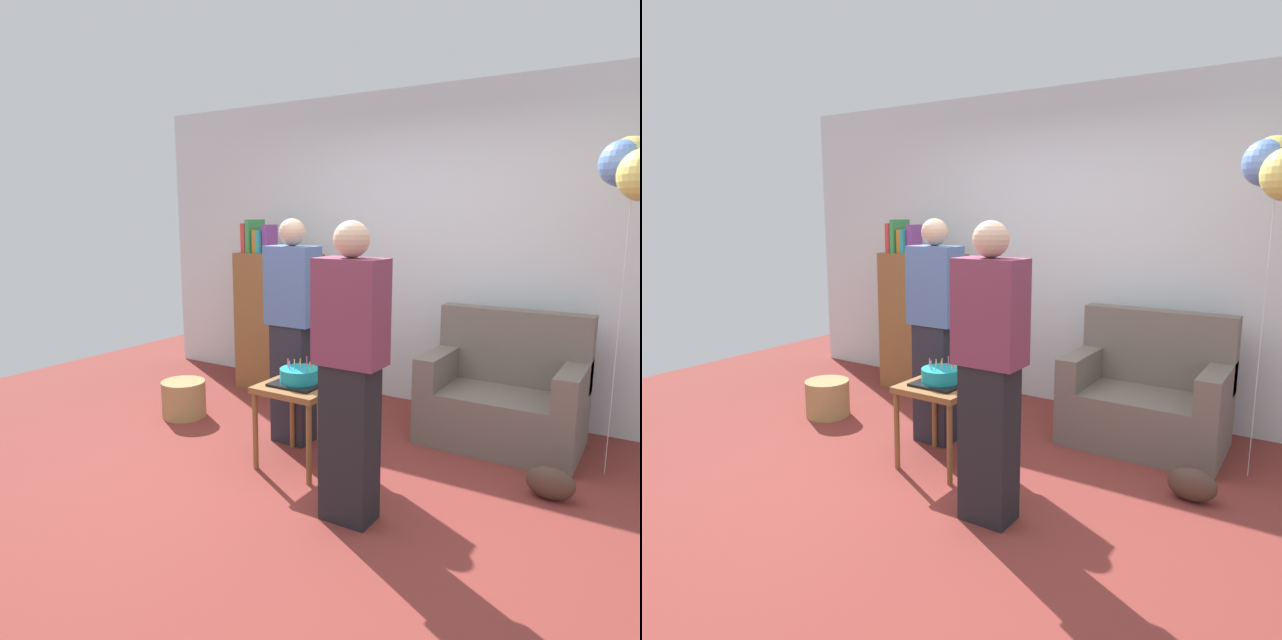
{
  "view_description": "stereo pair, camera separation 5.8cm",
  "coord_description": "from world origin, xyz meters",
  "views": [
    {
      "loc": [
        1.81,
        -2.64,
        1.66
      ],
      "look_at": [
        -0.24,
        0.6,
        0.95
      ],
      "focal_mm": 32.17,
      "sensor_mm": 36.0,
      "label": 1
    },
    {
      "loc": [
        1.86,
        -2.61,
        1.66
      ],
      "look_at": [
        -0.24,
        0.6,
        0.95
      ],
      "focal_mm": 32.17,
      "sensor_mm": 36.0,
      "label": 2
    }
  ],
  "objects": [
    {
      "name": "person_holding_cake",
      "position": [
        0.38,
        -0.08,
        0.83
      ],
      "size": [
        0.36,
        0.22,
        1.63
      ],
      "rotation": [
        0.0,
        0.0,
        2.91
      ],
      "color": "black",
      "rests_on": "ground_plane"
    },
    {
      "name": "wall_back",
      "position": [
        0.0,
        2.05,
        1.35
      ],
      "size": [
        6.0,
        0.1,
        2.7
      ],
      "primitive_type": "cube",
      "color": "silver",
      "rests_on": "ground_plane"
    },
    {
      "name": "bookshelf",
      "position": [
        -1.37,
        1.64,
        0.68
      ],
      "size": [
        0.8,
        0.36,
        1.61
      ],
      "color": "brown",
      "rests_on": "ground_plane"
    },
    {
      "name": "birthday_cake",
      "position": [
        -0.24,
        0.35,
        0.61
      ],
      "size": [
        0.32,
        0.32,
        0.17
      ],
      "color": "black",
      "rests_on": "side_table"
    },
    {
      "name": "person_blowing_candles",
      "position": [
        -0.52,
        0.67,
        0.83
      ],
      "size": [
        0.36,
        0.22,
        1.63
      ],
      "rotation": [
        0.0,
        0.0,
        -0.37
      ],
      "color": "#23232D",
      "rests_on": "ground_plane"
    },
    {
      "name": "handbag",
      "position": [
        1.27,
        0.74,
        0.1
      ],
      "size": [
        0.28,
        0.14,
        0.2
      ],
      "primitive_type": "ellipsoid",
      "color": "#473328",
      "rests_on": "ground_plane"
    },
    {
      "name": "side_table",
      "position": [
        -0.24,
        0.35,
        0.48
      ],
      "size": [
        0.48,
        0.48,
        0.56
      ],
      "color": "brown",
      "rests_on": "ground_plane"
    },
    {
      "name": "wicker_basket",
      "position": [
        -1.59,
        0.6,
        0.15
      ],
      "size": [
        0.36,
        0.36,
        0.3
      ],
      "primitive_type": "cylinder",
      "color": "#A88451",
      "rests_on": "ground_plane"
    },
    {
      "name": "balloon_bunch",
      "position": [
        1.51,
        1.31,
        1.93
      ],
      "size": [
        0.42,
        0.47,
        2.12
      ],
      "color": "silver",
      "rests_on": "ground_plane"
    },
    {
      "name": "couch",
      "position": [
        0.79,
        1.47,
        0.34
      ],
      "size": [
        1.1,
        0.7,
        0.96
      ],
      "color": "#6B6056",
      "rests_on": "ground_plane"
    },
    {
      "name": "ground_plane",
      "position": [
        0.0,
        0.0,
        0.0
      ],
      "size": [
        8.0,
        8.0,
        0.0
      ],
      "primitive_type": "plane",
      "color": "maroon"
    }
  ]
}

